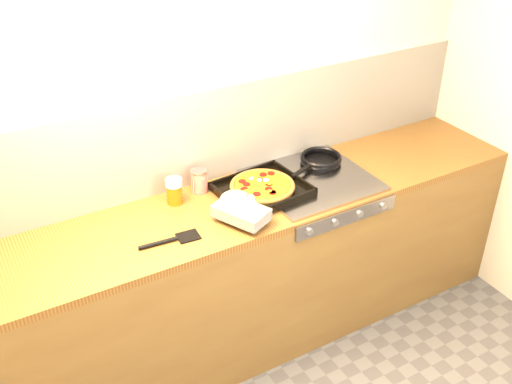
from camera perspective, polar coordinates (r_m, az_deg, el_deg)
room_shell at (r=3.06m, az=-4.52°, el=5.34°), size 3.20×3.20×3.20m
counter_run at (r=3.22m, az=-1.73°, el=-7.91°), size 3.20×0.62×0.90m
stovetop at (r=3.15m, az=5.34°, el=1.13°), size 0.60×0.56×0.02m
pizza_on_tray at (r=2.95m, az=-0.04°, el=-0.12°), size 0.56×0.52×0.07m
frying_pan at (r=3.29m, az=6.15°, el=3.09°), size 0.40×0.29×0.04m
tomato_can at (r=3.04m, az=-5.43°, el=1.06°), size 0.11×0.11×0.12m
juice_glass at (r=2.95m, az=-7.79°, el=0.09°), size 0.08×0.08×0.13m
wooden_spoon at (r=3.17m, az=0.21°, el=1.60°), size 0.30×0.09×0.02m
black_spatula at (r=2.72m, az=-8.12°, el=-4.57°), size 0.28×0.09×0.02m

